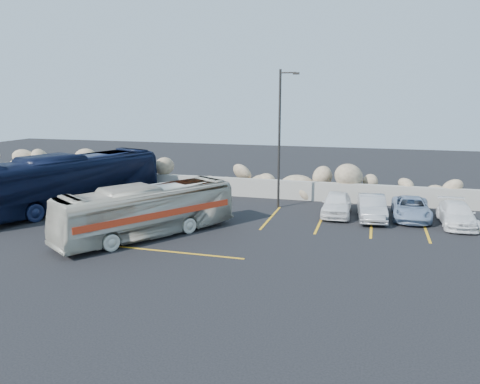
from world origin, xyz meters
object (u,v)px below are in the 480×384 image
(tour_coach, at_px, (70,181))
(car_a, at_px, (337,204))
(car_d, at_px, (411,208))
(car_c, at_px, (457,214))
(vintage_bus, at_px, (147,211))
(lamppost, at_px, (280,135))
(car_b, at_px, (372,207))

(tour_coach, height_order, car_a, tour_coach)
(car_d, bearing_deg, car_a, -175.27)
(car_a, xyz_separation_m, car_c, (6.08, -0.39, -0.08))
(vintage_bus, height_order, car_d, vintage_bus)
(lamppost, height_order, car_c, lamppost)
(lamppost, xyz_separation_m, car_a, (3.43, -0.95, -3.64))
(car_b, height_order, car_d, car_b)
(car_a, height_order, car_d, car_a)
(car_b, distance_m, car_d, 2.15)
(car_d, bearing_deg, vintage_bus, -150.68)
(vintage_bus, xyz_separation_m, car_a, (8.23, 6.53, -0.58))
(tour_coach, bearing_deg, car_d, 28.51)
(tour_coach, distance_m, car_d, 19.38)
(car_c, relative_size, car_d, 0.95)
(lamppost, xyz_separation_m, car_b, (5.32, -1.29, -3.65))
(vintage_bus, bearing_deg, car_c, 55.76)
(car_a, bearing_deg, tour_coach, -171.04)
(lamppost, bearing_deg, car_a, -15.42)
(car_c, height_order, car_d, car_d)
(car_a, distance_m, car_b, 1.91)
(car_c, bearing_deg, car_b, 177.90)
(tour_coach, bearing_deg, car_a, 29.52)
(car_c, distance_m, car_d, 2.28)
(car_a, relative_size, car_d, 0.92)
(vintage_bus, relative_size, tour_coach, 0.76)
(car_a, bearing_deg, car_c, -4.49)
(car_d, bearing_deg, tour_coach, -171.30)
(car_d, bearing_deg, car_c, -18.48)
(tour_coach, relative_size, car_a, 3.02)
(lamppost, xyz_separation_m, car_c, (9.52, -1.33, -3.72))
(tour_coach, relative_size, car_d, 2.78)
(lamppost, bearing_deg, tour_coach, -163.08)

